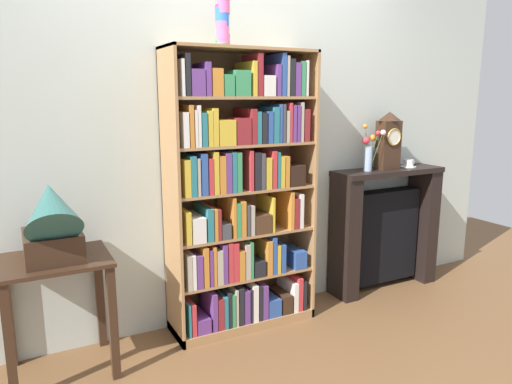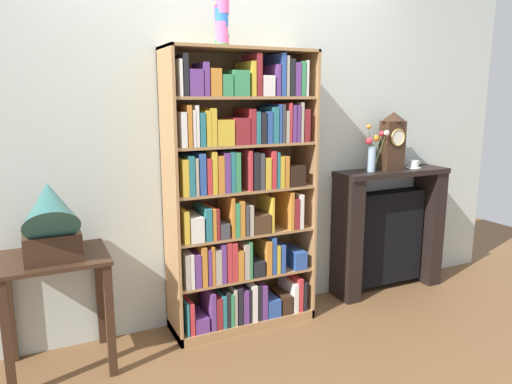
% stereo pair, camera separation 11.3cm
% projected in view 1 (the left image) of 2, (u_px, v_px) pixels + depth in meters
% --- Properties ---
extents(ground_plane, '(7.68, 6.40, 0.02)m').
position_uv_depth(ground_plane, '(248.00, 329.00, 3.17)').
color(ground_plane, brown).
extents(wall_back, '(4.68, 0.08, 2.60)m').
position_uv_depth(wall_back, '(236.00, 129.00, 3.20)').
color(wall_back, beige).
rests_on(wall_back, ground).
extents(bookshelf, '(0.96, 0.33, 1.80)m').
position_uv_depth(bookshelf, '(240.00, 200.00, 3.06)').
color(bookshelf, '#A87A4C').
rests_on(bookshelf, ground).
extents(cup_stack, '(0.09, 0.09, 0.29)m').
position_uv_depth(cup_stack, '(223.00, 21.00, 2.79)').
color(cup_stack, green).
rests_on(cup_stack, bookshelf).
extents(side_table_left, '(0.56, 0.46, 0.67)m').
position_uv_depth(side_table_left, '(57.00, 288.00, 2.57)').
color(side_table_left, '#382316').
rests_on(side_table_left, ground).
extents(gramophone, '(0.29, 0.47, 0.50)m').
position_uv_depth(gramophone, '(52.00, 223.00, 2.45)').
color(gramophone, '#382316').
rests_on(gramophone, side_table_left).
extents(fireplace_mantel, '(0.93, 0.28, 0.97)m').
position_uv_depth(fireplace_mantel, '(383.00, 229.00, 3.78)').
color(fireplace_mantel, black).
rests_on(fireplace_mantel, ground).
extents(mantel_clock, '(0.17, 0.12, 0.44)m').
position_uv_depth(mantel_clock, '(388.00, 141.00, 3.61)').
color(mantel_clock, '#382316').
rests_on(mantel_clock, fireplace_mantel).
extents(flower_vase, '(0.15, 0.18, 0.35)m').
position_uv_depth(flower_vase, '(369.00, 151.00, 3.54)').
color(flower_vase, '#99B2D1').
rests_on(flower_vase, fireplace_mantel).
extents(teacup_with_saucer, '(0.13, 0.12, 0.06)m').
position_uv_depth(teacup_with_saucer, '(409.00, 164.00, 3.75)').
color(teacup_with_saucer, white).
rests_on(teacup_with_saucer, fireplace_mantel).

